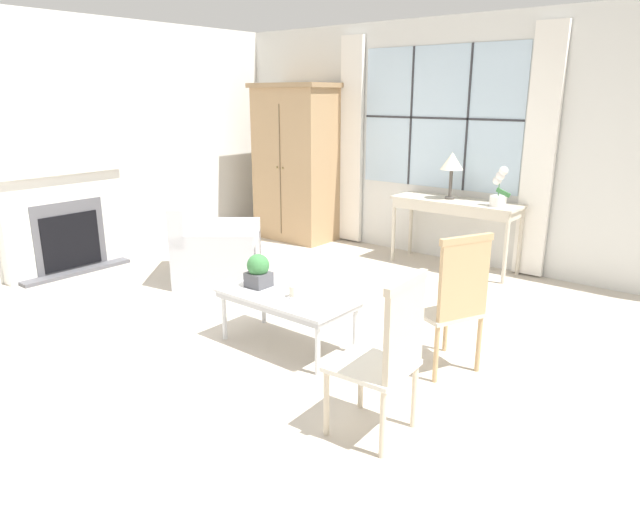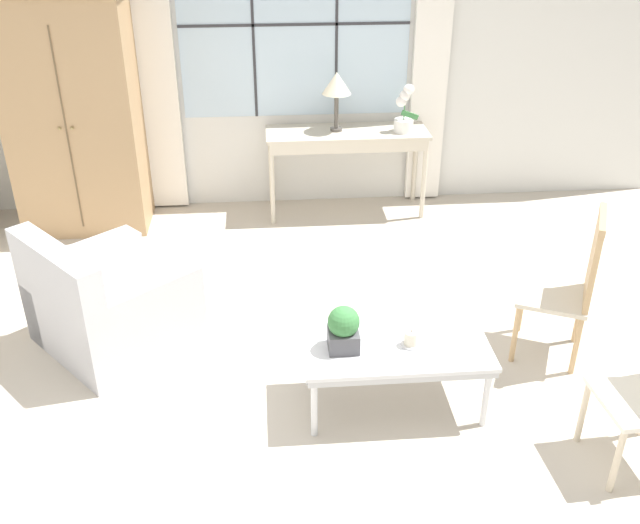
# 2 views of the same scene
# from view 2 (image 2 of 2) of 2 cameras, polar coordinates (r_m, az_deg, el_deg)

# --- Properties ---
(ground_plane) EXTENTS (14.00, 14.00, 0.00)m
(ground_plane) POSITION_cam_2_polar(r_m,az_deg,el_deg) (4.51, 0.38, -10.52)
(ground_plane) COLOR #BCB2A3
(wall_back_windowed) EXTENTS (7.20, 0.14, 2.80)m
(wall_back_windowed) POSITION_cam_2_polar(r_m,az_deg,el_deg) (6.67, -1.99, 16.18)
(wall_back_windowed) COLOR silver
(wall_back_windowed) RESTS_ON ground_plane
(armoire) EXTENTS (1.15, 0.70, 2.09)m
(armoire) POSITION_cam_2_polar(r_m,az_deg,el_deg) (6.57, -19.09, 11.26)
(armoire) COLOR tan
(armoire) RESTS_ON ground_plane
(console_table) EXTENTS (1.47, 0.49, 0.80)m
(console_table) POSITION_cam_2_polar(r_m,az_deg,el_deg) (6.58, 2.15, 9.73)
(console_table) COLOR beige
(console_table) RESTS_ON ground_plane
(table_lamp) EXTENTS (0.26, 0.26, 0.53)m
(table_lamp) POSITION_cam_2_polar(r_m,az_deg,el_deg) (6.44, 1.34, 13.97)
(table_lamp) COLOR #4C4742
(table_lamp) RESTS_ON console_table
(potted_orchid) EXTENTS (0.22, 0.17, 0.43)m
(potted_orchid) POSITION_cam_2_polar(r_m,az_deg,el_deg) (6.53, 6.75, 11.78)
(potted_orchid) COLOR white
(potted_orchid) RESTS_ON console_table
(armchair_upholstered) EXTENTS (1.25, 1.25, 0.85)m
(armchair_upholstered) POSITION_cam_2_polar(r_m,az_deg,el_deg) (5.01, -16.49, -3.42)
(armchair_upholstered) COLOR #B2B2B7
(armchair_upholstered) RESTS_ON ground_plane
(side_chair_wooden) EXTENTS (0.58, 0.58, 1.04)m
(side_chair_wooden) POSITION_cam_2_polar(r_m,az_deg,el_deg) (4.81, 19.61, -1.38)
(side_chair_wooden) COLOR beige
(side_chair_wooden) RESTS_ON ground_plane
(coffee_table) EXTENTS (1.09, 0.56, 0.44)m
(coffee_table) POSITION_cam_2_polar(r_m,az_deg,el_deg) (4.23, 6.06, -7.10)
(coffee_table) COLOR silver
(coffee_table) RESTS_ON ground_plane
(potted_plant_small) EXTENTS (0.18, 0.18, 0.27)m
(potted_plant_small) POSITION_cam_2_polar(r_m,az_deg,el_deg) (4.08, 1.90, -5.33)
(potted_plant_small) COLOR #4C4C51
(potted_plant_small) RESTS_ON coffee_table
(pillar_candle) EXTENTS (0.12, 0.12, 0.11)m
(pillar_candle) POSITION_cam_2_polar(r_m,az_deg,el_deg) (4.18, 7.29, -6.15)
(pillar_candle) COLOR silver
(pillar_candle) RESTS_ON coffee_table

